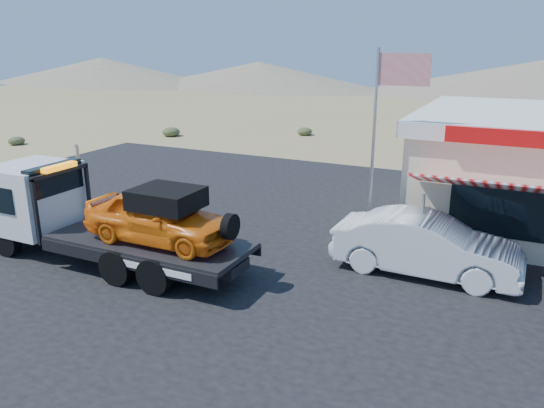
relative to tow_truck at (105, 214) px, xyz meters
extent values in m
plane|color=olive|center=(1.71, 0.12, -1.48)|extent=(120.00, 120.00, 0.00)
cube|color=black|center=(3.71, 3.12, -1.47)|extent=(32.00, 24.00, 0.02)
cylinder|color=black|center=(-3.06, -0.96, -0.98)|extent=(0.96, 0.29, 0.96)
cylinder|color=black|center=(-3.06, 0.96, -0.98)|extent=(0.96, 0.29, 0.96)
cylinder|color=black|center=(1.24, -0.96, -0.98)|extent=(0.96, 0.53, 0.96)
cylinder|color=black|center=(1.24, 0.96, -0.98)|extent=(0.96, 0.53, 0.96)
cylinder|color=black|center=(2.48, -0.96, -0.98)|extent=(0.96, 0.53, 0.96)
cylinder|color=black|center=(2.48, 0.96, -0.98)|extent=(0.96, 0.53, 0.96)
cube|color=black|center=(0.47, 0.00, -0.84)|extent=(7.83, 0.96, 0.29)
cube|color=silver|center=(-2.78, 0.00, 0.16)|extent=(2.10, 2.24, 2.01)
cube|color=black|center=(-1.87, 0.00, 0.83)|extent=(0.33, 1.91, 0.86)
cube|color=black|center=(-1.58, 0.00, 0.12)|extent=(0.10, 2.10, 1.91)
cube|color=orange|center=(-1.58, 0.00, 1.21)|extent=(0.24, 1.15, 0.14)
cube|color=black|center=(1.52, 0.00, -0.58)|extent=(5.73, 2.20, 0.14)
imported|color=orange|center=(1.90, 0.00, 0.21)|extent=(4.21, 1.69, 1.43)
cube|color=black|center=(2.19, 0.00, 0.76)|extent=(1.72, 1.43, 0.53)
imported|color=silver|center=(8.42, 3.19, -0.63)|extent=(5.05, 1.81, 1.66)
cube|color=red|center=(9.71, 4.86, 2.19)|extent=(2.60, 0.12, 0.45)
cylinder|color=#99999E|center=(8.21, 3.42, -0.36)|extent=(0.08, 0.08, 2.20)
cylinder|color=#99999E|center=(6.41, 4.62, 1.54)|extent=(0.10, 0.10, 6.00)
cube|color=#B20C14|center=(7.16, 4.62, 3.94)|extent=(1.50, 0.02, 0.90)
ellipsoid|color=#353E21|center=(-18.06, 11.67, -1.21)|extent=(0.99, 0.99, 0.53)
ellipsoid|color=#353E21|center=(-11.23, 18.40, -1.16)|extent=(1.19, 1.19, 0.64)
ellipsoid|color=#353E21|center=(-3.23, 22.73, -1.20)|extent=(1.03, 1.03, 0.55)
ellipsoid|color=#353E21|center=(5.20, 23.78, -1.27)|extent=(0.79, 0.79, 0.42)
cone|color=#726B59|center=(-23.29, 55.12, 0.27)|extent=(36.00, 36.00, 3.50)
cone|color=#726B59|center=(-48.29, 52.12, 0.42)|extent=(40.00, 40.00, 3.80)
camera|label=1|loc=(10.49, -10.80, 4.72)|focal=35.00mm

